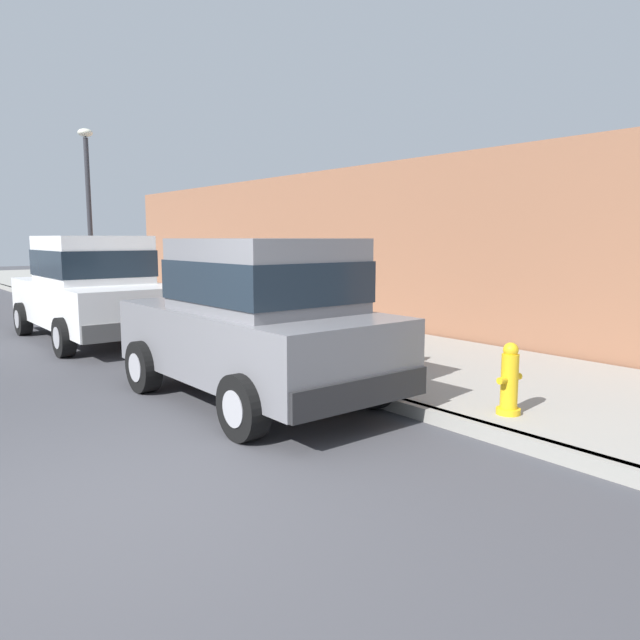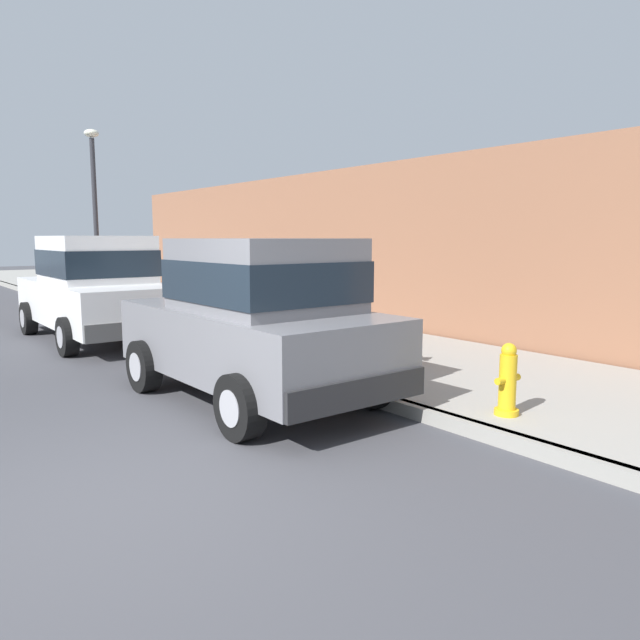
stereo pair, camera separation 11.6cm
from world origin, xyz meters
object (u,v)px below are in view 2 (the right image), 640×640
Objects in this scene: car_grey_hatchback at (257,318)px; car_white_sedan at (96,287)px; fire_hydrant at (508,382)px; street_lamp at (95,197)px; dog_black at (403,340)px.

car_white_sedan is at bearing 91.01° from car_grey_hatchback.
car_grey_hatchback is 5.27× the size of fire_hydrant.
street_lamp reaches higher than car_grey_hatchback.
street_lamp reaches higher than fire_hydrant.
street_lamp is at bearing 72.01° from car_white_sedan.
car_grey_hatchback is at bearing -97.65° from street_lamp.
car_grey_hatchback is 0.86× the size of street_lamp.
street_lamp is at bearing 90.47° from fire_hydrant.
car_grey_hatchback is 2.82m from fire_hydrant.
fire_hydrant is 0.16× the size of street_lamp.
car_grey_hatchback is at bearing -176.11° from dog_black.
street_lamp is (1.32, 9.85, 1.93)m from car_grey_hatchback.
fire_hydrant is at bearing -59.17° from car_grey_hatchback.
car_white_sedan reaches higher than dog_black.
car_white_sedan is 6.59× the size of dog_black.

